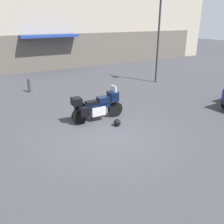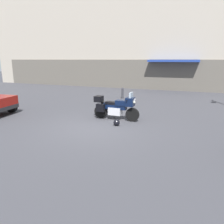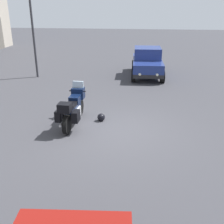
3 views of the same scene
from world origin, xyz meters
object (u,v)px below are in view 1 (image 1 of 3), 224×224
motorcycle (97,106)px  bollard_curbside (29,85)px  streetlamp_curbside (160,33)px  helmet (117,123)px

motorcycle → bollard_curbside: bearing=106.2°
motorcycle → streetlamp_curbside: (6.28, 3.66, 2.50)m
streetlamp_curbside → bollard_curbside: (-7.76, 1.94, -2.69)m
motorcycle → bollard_curbside: size_ratio=2.78×
motorcycle → bollard_curbside: motorcycle is taller
motorcycle → helmet: (0.40, -0.92, -0.48)m
motorcycle → helmet: 1.11m
motorcycle → bollard_curbside: 5.79m
streetlamp_curbside → helmet: bearing=-142.1°
streetlamp_curbside → bollard_curbside: streetlamp_curbside is taller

